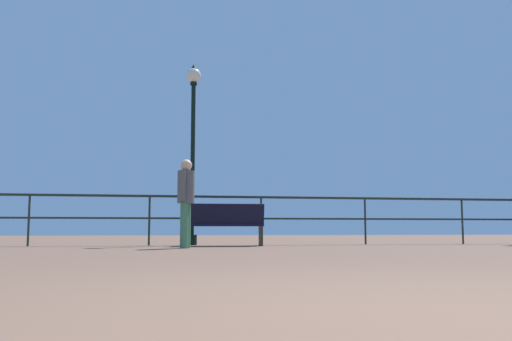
{
  "coord_description": "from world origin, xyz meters",
  "views": [
    {
      "loc": [
        -1.09,
        -1.98,
        0.34
      ],
      "look_at": [
        1.0,
        9.42,
        1.58
      ],
      "focal_mm": 38.61,
      "sensor_mm": 36.0,
      "label": 1
    }
  ],
  "objects": [
    {
      "name": "ground_plane",
      "position": [
        0.0,
        0.0,
        0.0
      ],
      "size": [
        60.0,
        60.0,
        0.0
      ],
      "primitive_type": "plane",
      "color": "brown"
    },
    {
      "name": "pier_railing",
      "position": [
        -0.0,
        9.92,
        0.8
      ],
      "size": [
        21.78,
        0.05,
        1.07
      ],
      "color": "#202B23",
      "rests_on": "ground_plane"
    },
    {
      "name": "bench_near_left",
      "position": [
        0.29,
        9.21,
        0.48
      ],
      "size": [
        1.66,
        0.72,
        0.86
      ],
      "color": "black",
      "rests_on": "ground_plane"
    },
    {
      "name": "lamppost_center",
      "position": [
        -0.3,
        10.08,
        2.52
      ],
      "size": [
        0.32,
        0.32,
        4.03
      ],
      "color": "black",
      "rests_on": "ground_plane"
    },
    {
      "name": "person_by_bench",
      "position": [
        -0.54,
        8.08,
        0.93
      ],
      "size": [
        0.31,
        0.49,
        1.61
      ],
      "color": "#417955",
      "rests_on": "ground_plane"
    }
  ]
}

